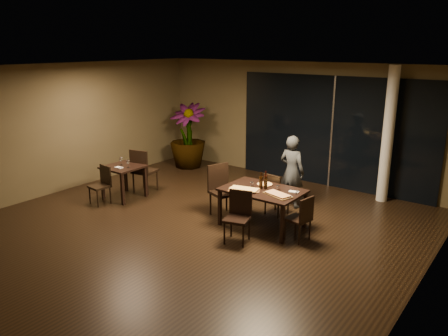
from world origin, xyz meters
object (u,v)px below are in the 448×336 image
(bottle_a, at_px, (261,180))
(bottle_b, at_px, (266,183))
(main_table, at_px, (263,193))
(side_table, at_px, (123,171))
(chair_main_near, at_px, (239,213))
(bottle_c, at_px, (266,179))
(diner, at_px, (292,172))
(chair_main_far, at_px, (275,192))
(potted_plant, at_px, (188,136))
(chair_main_right, at_px, (301,216))
(chair_side_far, at_px, (142,169))
(chair_main_left, at_px, (221,187))
(chair_side_near, at_px, (102,183))

(bottle_a, relative_size, bottle_b, 1.28)
(main_table, xyz_separation_m, side_table, (-3.40, -0.50, -0.05))
(chair_main_near, xyz_separation_m, bottle_a, (-0.05, 0.81, 0.40))
(chair_main_near, relative_size, bottle_c, 2.83)
(side_table, height_order, diner, diner)
(chair_main_far, relative_size, diner, 0.56)
(potted_plant, relative_size, bottle_a, 5.58)
(side_table, bearing_deg, main_table, 8.37)
(chair_main_right, height_order, potted_plant, potted_plant)
(chair_side_far, relative_size, bottle_b, 4.15)
(chair_main_left, distance_m, chair_side_far, 2.33)
(bottle_c, bearing_deg, chair_main_right, -17.34)
(chair_main_near, bearing_deg, chair_side_far, 150.36)
(chair_main_near, height_order, chair_main_left, chair_main_left)
(chair_main_far, xyz_separation_m, chair_main_right, (1.00, -0.78, -0.03))
(chair_side_far, distance_m, bottle_b, 3.38)
(chair_side_near, bearing_deg, chair_side_far, 85.98)
(chair_side_near, bearing_deg, main_table, 22.32)
(side_table, bearing_deg, chair_main_left, 12.18)
(bottle_a, xyz_separation_m, bottle_b, (0.09, 0.03, -0.04))
(chair_main_far, height_order, chair_main_right, chair_main_far)
(chair_side_far, distance_m, chair_side_near, 1.05)
(chair_main_right, bearing_deg, side_table, -76.28)
(chair_main_far, height_order, chair_main_left, chair_main_left)
(bottle_a, bearing_deg, diner, 90.89)
(chair_main_far, xyz_separation_m, bottle_c, (0.06, -0.49, 0.42))
(chair_side_far, distance_m, bottle_c, 3.32)
(potted_plant, height_order, bottle_a, potted_plant)
(diner, height_order, potted_plant, potted_plant)
(chair_side_far, relative_size, diner, 0.67)
(chair_main_left, bearing_deg, main_table, -71.33)
(main_table, bearing_deg, bottle_a, 163.12)
(main_table, relative_size, chair_main_left, 1.43)
(chair_main_left, bearing_deg, chair_main_near, -109.39)
(chair_main_right, height_order, chair_side_near, chair_side_near)
(chair_side_near, height_order, bottle_a, bottle_a)
(bottle_a, distance_m, bottle_c, 0.13)
(chair_main_far, bearing_deg, chair_side_far, 18.35)
(chair_main_near, relative_size, diner, 0.58)
(chair_main_right, relative_size, chair_side_near, 0.99)
(chair_main_far, bearing_deg, main_table, 105.97)
(main_table, relative_size, side_table, 1.88)
(side_table, bearing_deg, chair_side_far, 81.81)
(chair_main_left, bearing_deg, chair_main_right, -75.34)
(side_table, bearing_deg, chair_side_near, -101.99)
(main_table, bearing_deg, chair_side_far, 179.82)
(side_table, distance_m, diner, 3.78)
(main_table, xyz_separation_m, chair_main_near, (-0.00, -0.79, -0.16))
(chair_main_left, distance_m, bottle_b, 1.08)
(bottle_a, bearing_deg, bottle_b, 20.28)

